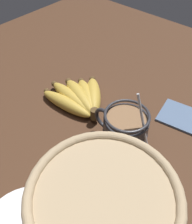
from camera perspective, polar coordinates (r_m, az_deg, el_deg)
table at (r=62.95cm, az=-0.70°, el=-4.08°), size 128.32×128.32×2.98cm
coffee_mug at (r=54.80cm, az=6.66°, el=-4.59°), size 15.64×9.73×16.88cm
banana_bunch at (r=66.53cm, az=-3.69°, el=3.33°), size 18.99×15.39×4.31cm
woven_basket at (r=40.63cm, az=1.56°, el=-22.77°), size 21.14×21.14×16.37cm
napkin at (r=67.08cm, az=19.80°, el=-1.39°), size 14.23×11.07×0.60cm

